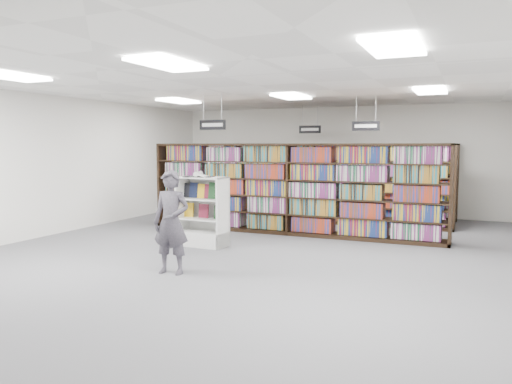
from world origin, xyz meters
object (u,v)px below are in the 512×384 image
at_px(bookshelf_row_near, 291,189).
at_px(endcap_display, 203,222).
at_px(shopper, 171,222).
at_px(open_book, 199,175).

relative_size(bookshelf_row_near, endcap_display, 4.92).
distance_m(endcap_display, shopper, 2.28).
xyz_separation_m(bookshelf_row_near, shopper, (-0.54, -4.17, -0.22)).
height_order(bookshelf_row_near, open_book, bookshelf_row_near).
distance_m(endcap_display, open_book, 0.98).
bearing_deg(bookshelf_row_near, shopper, -97.35).
bearing_deg(open_book, endcap_display, 60.30).
relative_size(endcap_display, shopper, 0.85).
height_order(open_book, shopper, shopper).
relative_size(bookshelf_row_near, open_book, 11.24).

